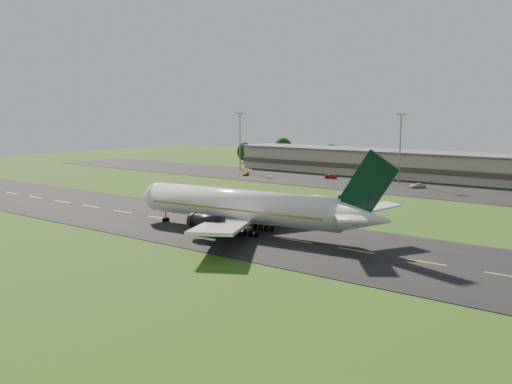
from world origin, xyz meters
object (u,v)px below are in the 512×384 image
Objects in this scene: light_mast_centre at (400,140)px; service_vehicle_a at (246,174)px; terminal at (425,166)px; service_vehicle_c at (417,185)px; service_vehicle_b at (331,177)px; light_mast_west at (240,134)px; airliner at (245,207)px.

light_mast_centre is 50.77m from service_vehicle_a.
terminal is 32.29× the size of service_vehicle_c.
light_mast_centre is at bearing -99.45° from service_vehicle_b.
terminal is at bearing 14.76° from light_mast_west.
light_mast_west is 60.00m from light_mast_centre.
service_vehicle_c is at bearing -5.22° from light_mast_west.
light_mast_west is at bearing -165.24° from terminal.
light_mast_west is at bearing -148.40° from service_vehicle_c.
airliner reaches higher than service_vehicle_a.
airliner is at bearing -54.67° from service_vehicle_c.
service_vehicle_c is at bearing 82.77° from airliner.
airliner is at bearing -85.58° from light_mast_centre.
terminal is 23.61m from service_vehicle_c.
terminal is (-4.77, 96.10, -0.67)m from airliner.
light_mast_west is 4.53× the size of service_vehicle_c.
service_vehicle_a is (-49.24, -28.17, -3.30)m from terminal.
airliner is at bearing -70.29° from service_vehicle_a.
light_mast_centre reaches higher than service_vehicle_a.
service_vehicle_a is 0.90× the size of service_vehicle_b.
terminal is 56.82m from service_vehicle_a.
light_mast_centre is (60.00, 0.00, 0.00)m from light_mast_west.
service_vehicle_b is at bearing -150.56° from service_vehicle_c.
service_vehicle_b is (-21.49, -2.39, -12.00)m from light_mast_centre.
light_mast_centre reaches higher than airliner.
light_mast_west reaches higher than airliner.
light_mast_west is at bearing 180.00° from light_mast_centre.
light_mast_centre is at bearing 179.31° from service_vehicle_c.
service_vehicle_c is (6.70, -22.41, -3.27)m from terminal.
service_vehicle_b is (26.35, 9.60, 0.04)m from service_vehicle_a.
terminal is 64.10m from light_mast_west.
service_vehicle_b is at bearing 103.91° from airliner.
airliner reaches higher than terminal.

